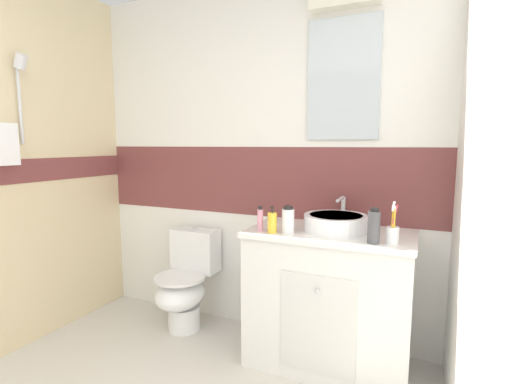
% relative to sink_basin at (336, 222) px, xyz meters
% --- Properties ---
extents(wall_back_tiled, '(3.20, 0.20, 2.50)m').
position_rel_sink_basin_xyz_m(wall_back_tiled, '(-0.65, 0.31, 0.36)').
color(wall_back_tiled, white).
rests_on(wall_back_tiled, ground_plane).
extents(wall_right_plain, '(0.10, 3.48, 2.50)m').
position_rel_sink_basin_xyz_m(wall_right_plain, '(0.69, -0.94, 0.35)').
color(wall_right_plain, white).
rests_on(wall_right_plain, ground_plane).
extents(vanity_cabinet, '(0.97, 0.56, 0.85)m').
position_rel_sink_basin_xyz_m(vanity_cabinet, '(-0.03, -0.00, -0.48)').
color(vanity_cabinet, silver).
rests_on(vanity_cabinet, ground_plane).
extents(sink_basin, '(0.38, 0.43, 0.19)m').
position_rel_sink_basin_xyz_m(sink_basin, '(0.00, 0.00, 0.00)').
color(sink_basin, white).
rests_on(sink_basin, vanity_cabinet).
extents(toilet, '(0.37, 0.50, 0.74)m').
position_rel_sink_basin_xyz_m(toilet, '(-1.11, 0.01, -0.56)').
color(toilet, white).
rests_on(toilet, ground_plane).
extents(toothbrush_cup, '(0.07, 0.07, 0.23)m').
position_rel_sink_basin_xyz_m(toothbrush_cup, '(0.33, -0.17, 0.01)').
color(toothbrush_cup, white).
rests_on(toothbrush_cup, vanity_cabinet).
extents(soap_dispenser, '(0.05, 0.05, 0.16)m').
position_rel_sink_basin_xyz_m(soap_dispenser, '(-0.33, -0.19, 0.01)').
color(soap_dispenser, yellow).
rests_on(soap_dispenser, vanity_cabinet).
extents(toothpaste_tube_upright, '(0.03, 0.03, 0.15)m').
position_rel_sink_basin_xyz_m(toothpaste_tube_upright, '(-0.42, -0.18, 0.02)').
color(toothpaste_tube_upright, pink).
rests_on(toothpaste_tube_upright, vanity_cabinet).
extents(mouthwash_bottle, '(0.07, 0.07, 0.16)m').
position_rel_sink_basin_xyz_m(mouthwash_bottle, '(-0.25, -0.17, 0.02)').
color(mouthwash_bottle, white).
rests_on(mouthwash_bottle, vanity_cabinet).
extents(shampoo_bottle_tall, '(0.07, 0.07, 0.19)m').
position_rel_sink_basin_xyz_m(shampoo_bottle_tall, '(0.24, -0.19, 0.04)').
color(shampoo_bottle_tall, '#4C4C51').
rests_on(shampoo_bottle_tall, vanity_cabinet).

